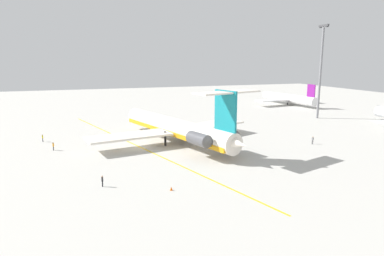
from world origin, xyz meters
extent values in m
plane|color=#B7B5AD|center=(0.00, 0.00, 0.00)|extent=(299.87, 299.87, 0.00)
cylinder|color=silver|center=(-1.87, 8.76, 3.46)|extent=(38.47, 14.96, 4.15)
cone|color=silver|center=(-20.52, 3.27, 3.46)|extent=(5.27, 5.04, 3.98)
cone|color=silver|center=(16.78, 14.25, 3.83)|extent=(6.80, 5.09, 3.53)
cube|color=orange|center=(-1.87, 8.76, 2.52)|extent=(37.66, 14.79, 0.91)
cube|color=silver|center=(0.32, -1.76, 2.73)|extent=(9.49, 18.17, 0.41)
cube|color=silver|center=(-5.73, 18.79, 2.73)|extent=(12.58, 18.45, 0.41)
cylinder|color=#515156|center=(11.92, 9.34, 3.77)|extent=(5.65, 3.77, 2.41)
cube|color=silver|center=(11.71, 10.03, 3.77)|extent=(3.36, 2.15, 0.50)
cylinder|color=#515156|center=(10.03, 15.74, 3.77)|extent=(5.65, 3.77, 2.41)
cube|color=silver|center=(10.24, 15.05, 3.77)|extent=(3.36, 2.15, 0.50)
cube|color=teal|center=(14.29, 13.52, 9.20)|extent=(5.50, 1.98, 7.34)
cube|color=silver|center=(15.64, 10.45, 12.58)|extent=(5.44, 6.90, 0.29)
cube|color=silver|center=(13.77, 16.83, 12.58)|extent=(5.44, 6.90, 0.29)
cylinder|color=black|center=(-13.27, 5.40, 1.57)|extent=(0.46, 0.46, 3.14)
cylinder|color=black|center=(0.31, 5.94, 1.57)|extent=(0.46, 0.46, 3.14)
cylinder|color=black|center=(-1.57, 12.31, 1.57)|extent=(0.46, 0.46, 3.14)
cylinder|color=white|center=(-48.68, 70.15, 2.64)|extent=(28.78, 7.25, 3.42)
cone|color=white|center=(-62.84, 68.22, 2.64)|extent=(3.21, 3.59, 3.25)
cube|color=white|center=(-47.57, 62.00, 2.30)|extent=(6.69, 13.60, 0.41)
cube|color=white|center=(-49.80, 78.31, 2.30)|extent=(6.69, 13.60, 0.41)
cube|color=#7A197F|center=(-36.68, 71.79, 6.68)|extent=(3.74, 0.84, 4.66)
cylinder|color=black|center=(-48.68, 70.15, 1.15)|extent=(0.41, 0.41, 2.30)
cone|color=silver|center=(-10.30, 76.34, 2.60)|extent=(2.83, 3.26, 3.19)
cylinder|color=black|center=(20.70, -8.92, 0.41)|extent=(0.10, 0.10, 0.81)
cylinder|color=black|center=(20.82, -8.85, 0.41)|extent=(0.10, 0.10, 0.81)
cylinder|color=#262628|center=(20.76, -8.89, 1.14)|extent=(0.27, 0.27, 0.64)
sphere|color=tan|center=(20.76, -8.89, 1.59)|extent=(0.25, 0.25, 0.25)
cylinder|color=#262628|center=(20.60, -8.97, 1.17)|extent=(0.08, 0.08, 0.55)
cylinder|color=#262628|center=(20.92, -8.80, 1.17)|extent=(0.08, 0.08, 0.55)
cylinder|color=black|center=(9.48, 36.86, 0.41)|extent=(0.10, 0.10, 0.82)
cylinder|color=black|center=(9.41, 36.74, 0.41)|extent=(0.10, 0.10, 0.82)
cylinder|color=gray|center=(9.44, 36.80, 1.14)|extent=(0.27, 0.27, 0.65)
sphere|color=tan|center=(9.44, 36.80, 1.59)|extent=(0.25, 0.25, 0.25)
cylinder|color=gray|center=(9.53, 36.96, 1.17)|extent=(0.08, 0.08, 0.55)
cylinder|color=gray|center=(9.35, 36.65, 1.17)|extent=(0.08, 0.08, 0.55)
cylinder|color=black|center=(-12.12, -19.28, 0.39)|extent=(0.10, 0.10, 0.78)
cylinder|color=black|center=(-12.25, -19.23, 0.39)|extent=(0.10, 0.10, 0.78)
cylinder|color=yellow|center=(-12.19, -19.25, 1.09)|extent=(0.26, 0.26, 0.62)
sphere|color=brown|center=(-12.19, -19.25, 1.53)|extent=(0.24, 0.24, 0.24)
cylinder|color=yellow|center=(-12.02, -19.32, 1.12)|extent=(0.07, 0.07, 0.53)
cylinder|color=yellow|center=(-12.35, -19.19, 1.12)|extent=(0.07, 0.07, 0.53)
cylinder|color=black|center=(-3.32, -16.64, 0.41)|extent=(0.10, 0.10, 0.81)
cylinder|color=black|center=(-3.46, -16.60, 0.41)|extent=(0.10, 0.10, 0.81)
cylinder|color=orange|center=(-3.39, -16.62, 1.13)|extent=(0.27, 0.27, 0.64)
sphere|color=brown|center=(-3.39, -16.62, 1.58)|extent=(0.25, 0.25, 0.25)
cylinder|color=orange|center=(-3.22, -16.68, 1.16)|extent=(0.07, 0.07, 0.55)
cylinder|color=orange|center=(-3.56, -16.57, 1.16)|extent=(0.07, 0.07, 0.55)
cone|color=#EA590F|center=(25.38, 0.22, 0.28)|extent=(0.40, 0.40, 0.55)
cube|color=gold|center=(-1.87, 0.12, 0.00)|extent=(79.75, 22.94, 0.01)
cylinder|color=slate|center=(-18.23, 60.25, 13.81)|extent=(0.70, 0.70, 27.63)
cube|color=#424244|center=(-18.23, 60.25, 28.13)|extent=(4.00, 0.60, 0.60)
cube|color=#2D2D30|center=(-19.73, 60.25, 27.78)|extent=(0.70, 0.50, 0.44)
cube|color=#2D2D30|center=(-16.73, 60.25, 27.78)|extent=(0.70, 0.50, 0.44)
camera|label=1|loc=(69.93, -12.04, 18.36)|focal=32.17mm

